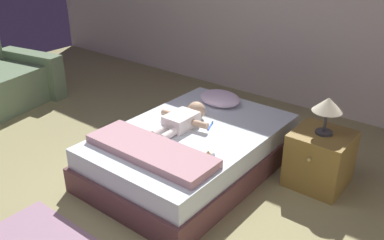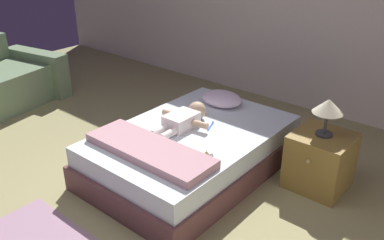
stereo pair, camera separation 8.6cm
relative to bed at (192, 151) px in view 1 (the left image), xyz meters
name	(u,v)px [view 1 (the left image)]	position (x,y,z in m)	size (l,w,h in m)	color
ground_plane	(79,213)	(-0.29, -1.02, -0.19)	(8.00, 8.00, 0.00)	#958E5D
bed	(192,151)	(0.00, 0.00, 0.00)	(1.21, 1.81, 0.39)	brown
pillow	(220,98)	(-0.14, 0.61, 0.26)	(0.41, 0.32, 0.13)	silver
baby	(185,118)	(-0.12, 0.04, 0.26)	(0.50, 0.60, 0.16)	white
toothbrush	(211,125)	(0.07, 0.17, 0.21)	(0.07, 0.16, 0.02)	blue
nightstand	(320,159)	(0.96, 0.49, 0.04)	(0.45, 0.48, 0.47)	olive
lamp	(328,106)	(0.96, 0.49, 0.52)	(0.24, 0.24, 0.31)	#333338
blanket	(151,150)	(0.00, -0.51, 0.23)	(1.09, 0.37, 0.07)	#BE8C94
toy_block	(175,116)	(-0.25, 0.07, 0.24)	(0.10, 0.10, 0.07)	#DD4050
baby_bottle	(208,156)	(0.39, -0.30, 0.23)	(0.08, 0.11, 0.08)	white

